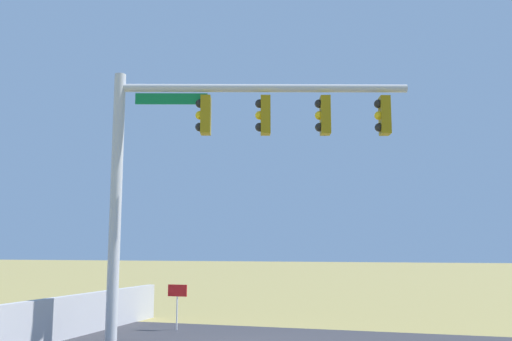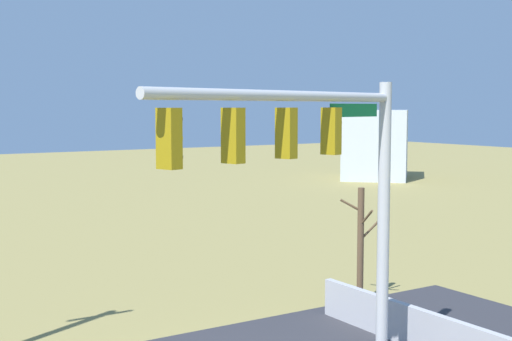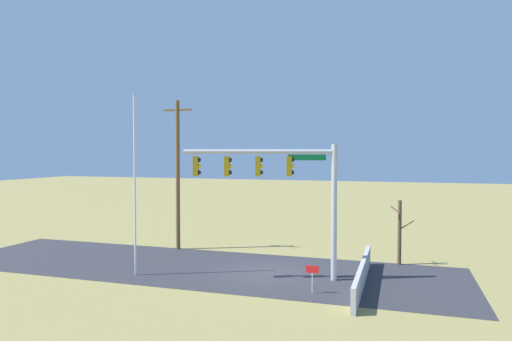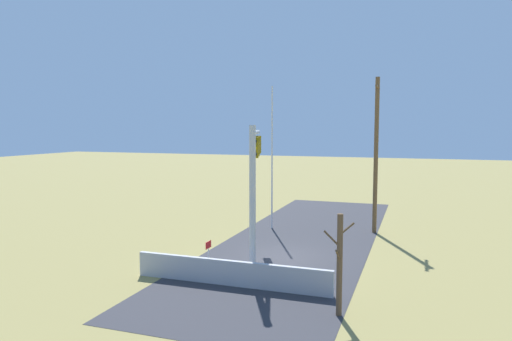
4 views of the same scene
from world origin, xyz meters
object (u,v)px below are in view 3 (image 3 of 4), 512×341
object	(u,v)px
bare_tree	(400,231)
open_sign	(312,273)
flagpole	(135,186)
utility_pole	(178,173)
signal_mast	(284,181)

from	to	relation	value
bare_tree	open_sign	bearing A→B (deg)	-118.65
flagpole	utility_pole	xyz separation A→B (m)	(-0.89, 6.31, 0.39)
flagpole	bare_tree	xyz separation A→B (m)	(12.57, 6.31, -2.67)
flagpole	open_sign	xyz separation A→B (m)	(8.98, -0.26, -3.59)
utility_pole	flagpole	bearing A→B (deg)	-81.99
bare_tree	utility_pole	bearing A→B (deg)	-180.00
signal_mast	open_sign	distance (m)	4.53
signal_mast	bare_tree	xyz separation A→B (m)	(5.28, 4.90, -2.93)
flagpole	utility_pole	bearing A→B (deg)	98.01
flagpole	open_sign	distance (m)	9.67
signal_mast	bare_tree	bearing A→B (deg)	42.85
signal_mast	flagpole	world-z (taller)	flagpole
flagpole	bare_tree	world-z (taller)	flagpole
flagpole	bare_tree	bearing A→B (deg)	26.65
signal_mast	flagpole	distance (m)	7.42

